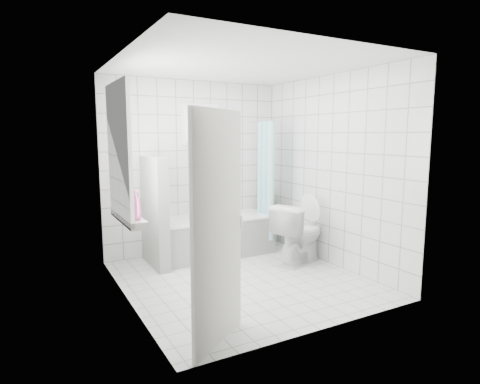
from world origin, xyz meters
TOP-DOWN VIEW (x-y plane):
  - ground at (0.00, 0.00)m, footprint 3.00×3.00m
  - ceiling at (0.00, 0.00)m, footprint 3.00×3.00m
  - wall_back at (0.00, 1.50)m, footprint 2.80×0.02m
  - wall_front at (0.00, -1.50)m, footprint 2.80×0.02m
  - wall_left at (-1.40, 0.00)m, footprint 0.02×3.00m
  - wall_right at (1.40, 0.00)m, footprint 0.02×3.00m
  - window_left at (-1.35, 0.30)m, footprint 0.01×0.90m
  - window_back at (0.10, 1.46)m, footprint 0.50×0.01m
  - window_sill at (-1.31, 0.30)m, footprint 0.18×1.02m
  - door at (-0.92, -1.25)m, footprint 0.67×0.50m
  - bathtub at (0.15, 1.12)m, footprint 1.72×0.77m
  - partition_wall at (-0.77, 1.07)m, footprint 0.15×0.85m
  - tiled_ledge at (1.22, 1.38)m, footprint 0.40×0.24m
  - toilet at (1.03, 0.19)m, footprint 0.95×0.73m
  - curtain_rod at (0.95, 1.10)m, footprint 0.02×0.80m
  - shower_curtain at (0.95, 0.97)m, footprint 0.14×0.48m
  - tub_faucet at (0.25, 1.46)m, footprint 0.18×0.06m
  - sill_bottles at (-1.30, 0.24)m, footprint 0.19×0.66m
  - ledge_bottles at (1.23, 1.36)m, footprint 0.21×0.17m

SIDE VIEW (x-z plane):
  - ground at x=0.00m, z-range 0.00..0.00m
  - tiled_ledge at x=1.22m, z-range 0.00..0.55m
  - bathtub at x=0.15m, z-range 0.00..0.58m
  - toilet at x=1.03m, z-range 0.00..0.85m
  - ledge_bottles at x=1.23m, z-range 0.54..0.81m
  - partition_wall at x=-0.77m, z-range 0.00..1.50m
  - tub_faucet at x=0.25m, z-range 0.82..0.88m
  - window_sill at x=-1.31m, z-range 0.82..0.90m
  - door at x=-0.92m, z-range 0.00..2.00m
  - sill_bottles at x=-1.30m, z-range 0.88..1.21m
  - shower_curtain at x=0.95m, z-range 0.21..1.99m
  - wall_back at x=0.00m, z-range 0.00..2.60m
  - wall_front at x=0.00m, z-range 0.00..2.60m
  - wall_left at x=-1.40m, z-range 0.00..2.60m
  - wall_right at x=1.40m, z-range 0.00..2.60m
  - window_left at x=-1.35m, z-range 0.90..2.30m
  - window_back at x=0.10m, z-range 1.70..2.20m
  - curtain_rod at x=0.95m, z-range 1.99..2.01m
  - ceiling at x=0.00m, z-range 2.60..2.60m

